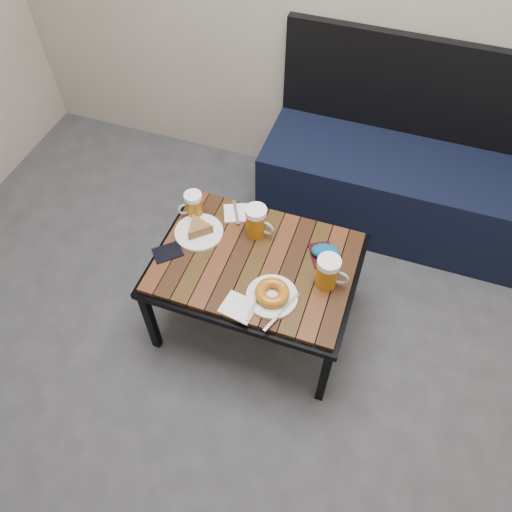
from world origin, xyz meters
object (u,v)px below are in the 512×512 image
(cafe_table, at_px, (256,266))
(passport_burgundy, at_px, (322,255))
(knit_pouch, at_px, (325,252))
(plate_pie, at_px, (199,230))
(beer_mug_centre, at_px, (257,221))
(beer_mug_right, at_px, (328,272))
(bench, at_px, (399,183))
(beer_mug_left, at_px, (193,205))
(plate_bagel, at_px, (272,294))
(passport_navy, at_px, (168,252))

(cafe_table, xyz_separation_m, passport_burgundy, (0.25, 0.11, 0.05))
(cafe_table, xyz_separation_m, knit_pouch, (0.26, 0.12, 0.07))
(passport_burgundy, bearing_deg, cafe_table, 176.70)
(plate_pie, relative_size, knit_pouch, 1.77)
(beer_mug_centre, distance_m, beer_mug_right, 0.38)
(cafe_table, height_order, plate_pie, plate_pie)
(bench, distance_m, beer_mug_centre, 0.94)
(beer_mug_left, height_order, passport_burgundy, beer_mug_left)
(passport_burgundy, bearing_deg, plate_bagel, -144.14)
(beer_mug_right, relative_size, knit_pouch, 1.26)
(beer_mug_centre, bearing_deg, beer_mug_right, -12.43)
(plate_bagel, bearing_deg, cafe_table, 127.74)
(beer_mug_centre, bearing_deg, passport_burgundy, 6.84)
(beer_mug_right, relative_size, passport_navy, 1.26)
(passport_burgundy, distance_m, knit_pouch, 0.03)
(beer_mug_right, distance_m, plate_bagel, 0.23)
(cafe_table, distance_m, beer_mug_left, 0.39)
(bench, bearing_deg, beer_mug_centre, -126.57)
(knit_pouch, bearing_deg, passport_navy, -162.04)
(passport_burgundy, bearing_deg, knit_pouch, -14.13)
(bench, height_order, beer_mug_left, bench)
(plate_pie, height_order, passport_burgundy, plate_pie)
(beer_mug_centre, distance_m, passport_navy, 0.39)
(plate_pie, bearing_deg, passport_burgundy, 6.34)
(beer_mug_left, bearing_deg, cafe_table, 117.33)
(bench, distance_m, plate_bagel, 1.10)
(cafe_table, height_order, knit_pouch, knit_pouch)
(beer_mug_right, distance_m, passport_navy, 0.67)
(cafe_table, relative_size, plate_pie, 4.05)
(cafe_table, xyz_separation_m, beer_mug_centre, (-0.05, 0.14, 0.12))
(cafe_table, height_order, passport_navy, passport_navy)
(beer_mug_centre, bearing_deg, knit_pouch, 7.55)
(beer_mug_right, bearing_deg, plate_pie, 174.55)
(plate_bagel, bearing_deg, bench, 69.87)
(cafe_table, bearing_deg, plate_pie, 168.62)
(passport_navy, relative_size, passport_burgundy, 0.92)
(passport_navy, distance_m, knit_pouch, 0.65)
(bench, height_order, cafe_table, bench)
(beer_mug_left, height_order, plate_bagel, beer_mug_left)
(beer_mug_left, bearing_deg, beer_mug_centre, 139.32)
(bench, bearing_deg, beer_mug_right, -102.20)
(cafe_table, distance_m, passport_burgundy, 0.28)
(plate_bagel, xyz_separation_m, passport_navy, (-0.48, 0.07, -0.02))
(knit_pouch, bearing_deg, bench, 72.89)
(bench, distance_m, passport_navy, 1.29)
(cafe_table, xyz_separation_m, plate_pie, (-0.28, 0.06, 0.07))
(plate_pie, xyz_separation_m, passport_navy, (-0.08, -0.14, -0.02))
(beer_mug_centre, relative_size, plate_bagel, 0.56)
(passport_navy, bearing_deg, beer_mug_left, 132.07)
(bench, xyz_separation_m, beer_mug_left, (-0.83, -0.71, 0.26))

